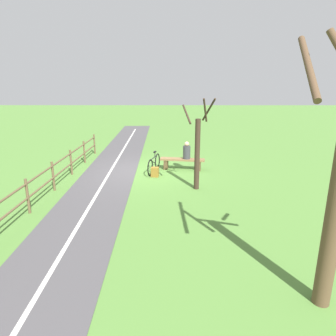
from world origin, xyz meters
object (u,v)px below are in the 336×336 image
(bench, at_px, (182,162))
(tree_mid_field, at_px, (198,150))
(person_seated, at_px, (187,151))
(backpack, at_px, (155,172))
(bicycle, at_px, (154,164))

(bench, distance_m, tree_mid_field, 2.71)
(person_seated, bearing_deg, tree_mid_field, 104.06)
(person_seated, relative_size, tree_mid_field, 0.24)
(person_seated, relative_size, backpack, 1.92)
(backpack, bearing_deg, person_seated, -142.67)
(person_seated, distance_m, bicycle, 1.50)
(bicycle, distance_m, tree_mid_field, 2.86)
(backpack, bearing_deg, bench, -137.79)
(person_seated, xyz_separation_m, tree_mid_field, (-0.23, 2.42, 0.61))
(bench, height_order, person_seated, person_seated)
(person_seated, height_order, bicycle, person_seated)
(bicycle, height_order, backpack, bicycle)
(person_seated, bearing_deg, bicycle, 21.94)
(bench, relative_size, tree_mid_field, 0.62)
(bench, xyz_separation_m, tree_mid_field, (-0.41, 2.45, 1.08))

